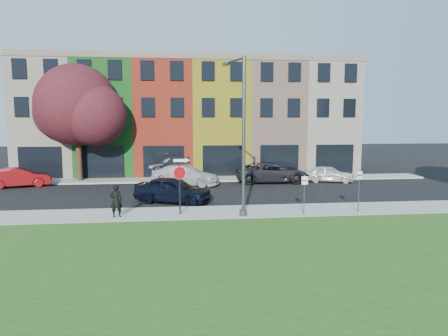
{
  "coord_description": "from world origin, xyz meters",
  "views": [
    {
      "loc": [
        -3.58,
        -17.73,
        5.04
      ],
      "look_at": [
        -1.2,
        4.0,
        2.35
      ],
      "focal_mm": 32.0,
      "sensor_mm": 36.0,
      "label": 1
    }
  ],
  "objects": [
    {
      "name": "parked_car_red",
      "position": [
        -15.47,
        13.06,
        0.72
      ],
      "size": [
        4.07,
        5.27,
        1.44
      ],
      "primitive_type": "imported",
      "rotation": [
        0.0,
        0.0,
        1.88
      ],
      "color": "maroon",
      "rests_on": "ground"
    },
    {
      "name": "rowhouse_block",
      "position": [
        -2.5,
        21.18,
        4.99
      ],
      "size": [
        30.0,
        10.12,
        10.0
      ],
      "color": "beige",
      "rests_on": "ground"
    },
    {
      "name": "ground",
      "position": [
        0.0,
        0.0,
        0.0
      ],
      "size": [
        120.0,
        120.0,
        0.0
      ],
      "primitive_type": "plane",
      "color": "black",
      "rests_on": "ground"
    },
    {
      "name": "sidewalk_near",
      "position": [
        2.0,
        3.0,
        0.06
      ],
      "size": [
        40.0,
        3.0,
        0.12
      ],
      "primitive_type": "cube",
      "color": "gray",
      "rests_on": "ground"
    },
    {
      "name": "sidewalk_far",
      "position": [
        -3.0,
        15.0,
        0.06
      ],
      "size": [
        40.0,
        2.4,
        0.12
      ],
      "primitive_type": "cube",
      "color": "gray",
      "rests_on": "ground"
    },
    {
      "name": "man",
      "position": [
        -6.83,
        2.4,
        0.95
      ],
      "size": [
        0.7,
        0.53,
        1.66
      ],
      "primitive_type": "imported",
      "rotation": [
        0.0,
        0.0,
        3.26
      ],
      "color": "black",
      "rests_on": "sidewalk_near"
    },
    {
      "name": "parked_car_silver",
      "position": [
        -3.21,
        12.74,
        0.77
      ],
      "size": [
        5.77,
        6.77,
        1.54
      ],
      "primitive_type": "imported",
      "rotation": [
        0.0,
        0.0,
        1.2
      ],
      "color": "#B7B8BD",
      "rests_on": "ground"
    },
    {
      "name": "stop_sign",
      "position": [
        -3.64,
        2.7,
        2.24
      ],
      "size": [
        1.05,
        0.12,
        2.98
      ],
      "rotation": [
        0.0,
        0.0,
        -0.06
      ],
      "color": "black",
      "rests_on": "sidewalk_near"
    },
    {
      "name": "parked_car_white",
      "position": [
        8.28,
        12.92,
        0.66
      ],
      "size": [
        3.83,
        4.8,
        1.32
      ],
      "primitive_type": "imported",
      "rotation": [
        0.0,
        0.0,
        1.26
      ],
      "color": "silver",
      "rests_on": "ground"
    },
    {
      "name": "street_lamp",
      "position": [
        -0.49,
        2.23,
        4.15
      ],
      "size": [
        1.06,
        2.5,
        8.0
      ],
      "rotation": [
        0.0,
        0.0,
        0.32
      ],
      "color": "#4A4D50",
      "rests_on": "sidewalk_near"
    },
    {
      "name": "sedan_near",
      "position": [
        -4.06,
        6.17,
        0.79
      ],
      "size": [
        5.31,
        6.04,
        1.59
      ],
      "primitive_type": "imported",
      "rotation": [
        0.0,
        0.0,
        1.16
      ],
      "color": "black",
      "rests_on": "ground"
    },
    {
      "name": "tree_purple",
      "position": [
        -11.55,
        15.18,
        5.97
      ],
      "size": [
        7.66,
        6.71,
        9.21
      ],
      "color": "black",
      "rests_on": "sidewalk_far"
    },
    {
      "name": "parked_car_dark",
      "position": [
        3.69,
        13.23,
        0.8
      ],
      "size": [
        3.02,
        5.94,
        1.61
      ],
      "primitive_type": "imported",
      "rotation": [
        0.0,
        0.0,
        1.54
      ],
      "color": "black",
      "rests_on": "ground"
    },
    {
      "name": "parking_sign_b",
      "position": [
        5.77,
        2.1,
        1.55
      ],
      "size": [
        0.31,
        0.13,
        2.3
      ],
      "rotation": [
        0.0,
        0.0,
        0.29
      ],
      "color": "#4A4D50",
      "rests_on": "sidewalk_near"
    },
    {
      "name": "parking_sign_a",
      "position": [
        2.75,
        1.93,
        1.42
      ],
      "size": [
        0.32,
        0.11,
        2.07
      ],
      "rotation": [
        0.0,
        0.0,
        -0.21
      ],
      "color": "#4A4D50",
      "rests_on": "sidewalk_near"
    }
  ]
}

